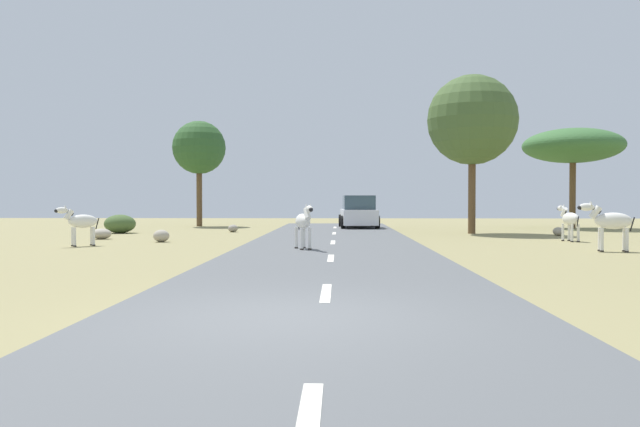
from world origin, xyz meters
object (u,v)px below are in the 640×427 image
Objects in this scene: rock_2 at (161,236)px; rock_4 at (233,228)px; tree_6 at (199,148)px; tree_5 at (573,146)px; bush_0 at (120,224)px; car_0 at (358,213)px; tree_1 at (472,120)px; zebra_0 at (304,222)px; zebra_4 at (569,219)px; rock_0 at (102,234)px; zebra_1 at (610,221)px; zebra_2 at (81,222)px; rock_3 at (558,231)px.

rock_2 reaches higher than rock_4.
tree_5 is at bearing -5.90° from tree_6.
tree_6 is 4.27× the size of bush_0.
car_0 is at bearing 24.74° from bush_0.
tree_5 is (6.58, 5.41, -0.73)m from tree_1.
rock_2 is at bearing -54.41° from zebra_0.
tree_5 is (4.08, 10.75, 3.64)m from zebra_4.
rock_0 reaches higher than rock_4.
rock_0 is at bearing -139.77° from car_0.
zebra_1 is at bearing -39.96° from rock_4.
zebra_4 is (0.52, 4.70, -0.07)m from zebra_1.
zebra_0 is at bearing -47.29° from bush_0.
rock_2 is at bearing -83.09° from tree_6.
zebra_2 is 0.31× the size of car_0.
zebra_4 is 21.54m from tree_6.
rock_3 is (10.59, 8.40, -0.70)m from zebra_0.
tree_6 is at bearing 174.10° from tree_5.
zebra_2 is at bearing 94.60° from zebra_1.
car_0 is at bearing -178.42° from tree_5.
zebra_0 is at bearing -35.21° from rock_2.
zebra_1 reaches higher than bush_0.
rock_4 is (-4.03, 11.04, -0.70)m from zebra_0.
rock_2 is at bearing -154.10° from tree_1.
tree_6 reaches higher than zebra_4.
tree_1 reaches higher than rock_0.
rock_2 is (-12.66, -6.15, -4.98)m from tree_1.
tree_1 is (7.19, 10.01, 4.32)m from zebra_0.
tree_6 reaches higher than car_0.
tree_6 is at bearing 115.33° from rock_4.
zebra_4 is 15.19m from rock_2.
tree_1 reaches higher than zebra_4.
zebra_0 reaches higher than zebra_4.
bush_0 reaches higher than rock_0.
car_0 reaches higher than rock_2.
rock_2 reaches higher than rock_0.
rock_3 is (-3.18, -7.02, -4.29)m from tree_5.
zebra_1 is 16.85m from zebra_2.
zebra_4 is at bearing -15.53° from bush_0.
car_0 is 13.59m from rock_2.
zebra_2 is 0.25× the size of tree_5.
zebra_4 reaches higher than rock_4.
zebra_0 is at bearing -140.92° from zebra_2.
zebra_2 reaches higher than rock_3.
zebra_0 is 0.20× the size of tree_1.
tree_1 reaches higher than zebra_0.
tree_6 is (-20.91, 2.16, 0.13)m from tree_5.
car_0 reaches higher than zebra_2.
zebra_4 is 1.02× the size of bush_0.
zebra_1 reaches higher than rock_4.
bush_0 is (-22.92, -5.52, -4.04)m from tree_5.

